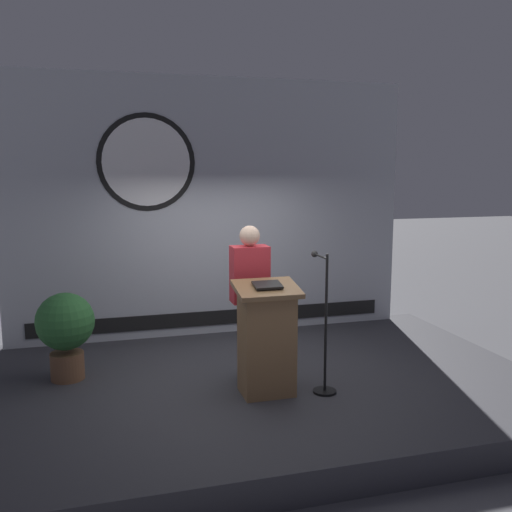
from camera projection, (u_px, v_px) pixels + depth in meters
name	position (u px, v px, depth m)	size (l,w,h in m)	color
ground_plane	(247.00, 404.00, 6.28)	(40.00, 40.00, 0.00)	#4C4C51
stage_platform	(247.00, 391.00, 6.26)	(6.40, 4.00, 0.30)	#333338
banner_display	(211.00, 208.00, 7.72)	(5.48, 0.12, 3.49)	#B2B7C1
podium	(267.00, 339.00, 5.74)	(0.64, 0.50, 1.17)	olive
speaker_person	(250.00, 301.00, 6.14)	(0.40, 0.26, 1.68)	black
microphone_stand	(324.00, 344.00, 5.81)	(0.24, 0.50, 1.45)	black
potted_plant	(65.00, 328.00, 6.13)	(0.62, 0.62, 0.96)	brown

